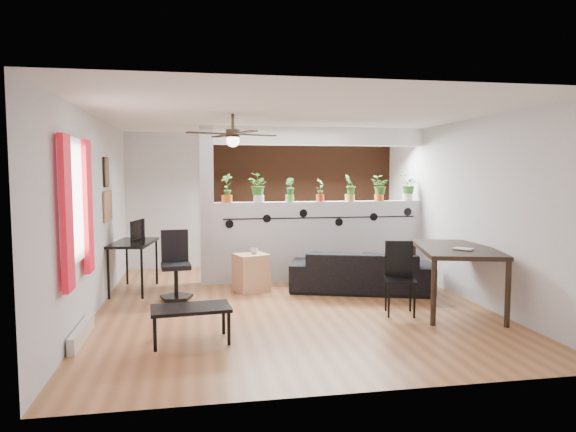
{
  "coord_description": "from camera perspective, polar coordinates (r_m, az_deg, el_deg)",
  "views": [
    {
      "loc": [
        -1.27,
        -7.0,
        1.86
      ],
      "look_at": [
        0.08,
        0.6,
        1.19
      ],
      "focal_mm": 32.0,
      "sensor_mm": 36.0,
      "label": 1
    }
  ],
  "objects": [
    {
      "name": "potted_plant_1",
      "position": [
        8.57,
        -3.28,
        3.26
      ],
      "size": [
        0.31,
        0.33,
        0.49
      ],
      "color": "silver",
      "rests_on": "partition_wall"
    },
    {
      "name": "coffee_table",
      "position": [
        5.76,
        -10.75,
        -10.28
      ],
      "size": [
        0.89,
        0.55,
        0.4
      ],
      "color": "black",
      "rests_on": "ground"
    },
    {
      "name": "office_chair",
      "position": [
        7.71,
        -12.37,
        -5.81
      ],
      "size": [
        0.51,
        0.51,
        0.98
      ],
      "color": "black",
      "rests_on": "ground"
    },
    {
      "name": "baseboard_heater",
      "position": [
        6.2,
        -21.98,
        -11.99
      ],
      "size": [
        0.08,
        1.0,
        0.18
      ],
      "primitive_type": "cube",
      "color": "silver",
      "rests_on": "ground"
    },
    {
      "name": "monitor",
      "position": [
        8.43,
        -16.71,
        -2.0
      ],
      "size": [
        0.32,
        0.13,
        0.18
      ],
      "primitive_type": "imported",
      "rotation": [
        0.0,
        0.0,
        1.32
      ],
      "color": "black",
      "rests_on": "computer_desk"
    },
    {
      "name": "potted_plant_5",
      "position": [
        9.06,
        10.09,
        3.15
      ],
      "size": [
        0.29,
        0.28,
        0.44
      ],
      "color": "#E3521A",
      "rests_on": "partition_wall"
    },
    {
      "name": "partition_wall",
      "position": [
        8.83,
        3.56,
        -2.76
      ],
      "size": [
        3.6,
        0.18,
        1.35
      ],
      "primitive_type": "cube",
      "color": "#BCBCC1",
      "rests_on": "ground"
    },
    {
      "name": "computer_desk",
      "position": [
        8.3,
        -16.8,
        -3.24
      ],
      "size": [
        0.7,
        1.14,
        0.78
      ],
      "color": "black",
      "rests_on": "ground"
    },
    {
      "name": "book",
      "position": [
        6.9,
        18.63,
        -3.58
      ],
      "size": [
        0.28,
        0.29,
        0.02
      ],
      "primitive_type": "imported",
      "rotation": [
        0.0,
        0.0,
        0.69
      ],
      "color": "gray",
      "rests_on": "dining_table"
    },
    {
      "name": "ceiling_fan",
      "position": [
        6.73,
        -6.15,
        8.81
      ],
      "size": [
        1.19,
        1.19,
        0.43
      ],
      "color": "black",
      "rests_on": "room_shell"
    },
    {
      "name": "folding_chair",
      "position": [
        6.93,
        12.27,
        -5.98
      ],
      "size": [
        0.47,
        0.47,
        0.94
      ],
      "color": "black",
      "rests_on": "ground"
    },
    {
      "name": "pier_column",
      "position": [
        8.52,
        -9.0,
        1.14
      ],
      "size": [
        0.22,
        0.2,
        2.6
      ],
      "primitive_type": "cube",
      "color": "#BCBCC1",
      "rests_on": "ground"
    },
    {
      "name": "potted_plant_6",
      "position": [
        9.25,
        13.16,
        3.19
      ],
      "size": [
        0.25,
        0.2,
        0.46
      ],
      "color": "white",
      "rests_on": "partition_wall"
    },
    {
      "name": "potted_plant_3",
      "position": [
        8.75,
        3.59,
        3.01
      ],
      "size": [
        0.25,
        0.26,
        0.4
      ],
      "color": "#B42D1C",
      "rests_on": "partition_wall"
    },
    {
      "name": "ceiling_header",
      "position": [
        8.77,
        3.62,
        8.82
      ],
      "size": [
        3.6,
        0.18,
        0.3
      ],
      "primitive_type": "cube",
      "color": "white",
      "rests_on": "room_shell"
    },
    {
      "name": "potted_plant_4",
      "position": [
        8.89,
        6.9,
        3.2
      ],
      "size": [
        0.29,
        0.25,
        0.46
      ],
      "color": "#C39545",
      "rests_on": "partition_wall"
    },
    {
      "name": "vine_decal",
      "position": [
        8.69,
        3.73,
        -0.19
      ],
      "size": [
        3.31,
        0.01,
        0.3
      ],
      "color": "black",
      "rests_on": "partition_wall"
    },
    {
      "name": "cup",
      "position": [
        8.0,
        -3.77,
        -3.88
      ],
      "size": [
        0.16,
        0.16,
        0.1
      ],
      "primitive_type": "imported",
      "rotation": [
        0.0,
        0.0,
        0.42
      ],
      "color": "gray",
      "rests_on": "cube_shelf"
    },
    {
      "name": "framed_art",
      "position": [
        8.01,
        -19.56,
        4.61
      ],
      "size": [
        0.03,
        0.34,
        0.44
      ],
      "color": "#8C7259",
      "rests_on": "room_shell"
    },
    {
      "name": "sofa",
      "position": [
        8.12,
        8.15,
        -6.13
      ],
      "size": [
        2.22,
        1.41,
        0.61
      ],
      "primitive_type": "imported",
      "rotation": [
        0.0,
        0.0,
        2.83
      ],
      "color": "black",
      "rests_on": "ground"
    },
    {
      "name": "window_assembly",
      "position": [
        5.95,
        -22.57,
        1.22
      ],
      "size": [
        0.09,
        1.3,
        1.55
      ],
      "color": "white",
      "rests_on": "room_shell"
    },
    {
      "name": "brick_panel",
      "position": [
        10.2,
        1.63,
        1.82
      ],
      "size": [
        3.9,
        0.05,
        2.6
      ],
      "primitive_type": "cube",
      "color": "brown",
      "rests_on": "ground"
    },
    {
      "name": "room_shell",
      "position": [
        7.14,
        0.18,
        0.47
      ],
      "size": [
        6.3,
        7.1,
        2.9
      ],
      "color": "brown",
      "rests_on": "ground"
    },
    {
      "name": "cube_shelf",
      "position": [
        8.06,
        -4.11,
        -6.27
      ],
      "size": [
        0.59,
        0.56,
        0.58
      ],
      "primitive_type": "cube",
      "rotation": [
        0.0,
        0.0,
        0.34
      ],
      "color": "tan",
      "rests_on": "ground"
    },
    {
      "name": "potted_plant_0",
      "position": [
        8.52,
        -6.8,
        3.19
      ],
      "size": [
        0.32,
        0.32,
        0.48
      ],
      "color": "#CC5F18",
      "rests_on": "partition_wall"
    },
    {
      "name": "corkboard",
      "position": [
        8.07,
        -19.38,
        1.07
      ],
      "size": [
        0.03,
        0.6,
        0.45
      ],
      "primitive_type": "cube",
      "color": "#966948",
      "rests_on": "room_shell"
    },
    {
      "name": "dining_table",
      "position": [
        7.22,
        18.17,
        -4.01
      ],
      "size": [
        1.31,
        1.75,
        0.85
      ],
      "color": "black",
      "rests_on": "ground"
    },
    {
      "name": "potted_plant_2",
      "position": [
        8.64,
        0.19,
        3.02
      ],
      "size": [
        0.23,
        0.25,
        0.41
      ],
      "color": "#4C9737",
      "rests_on": "partition_wall"
    }
  ]
}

